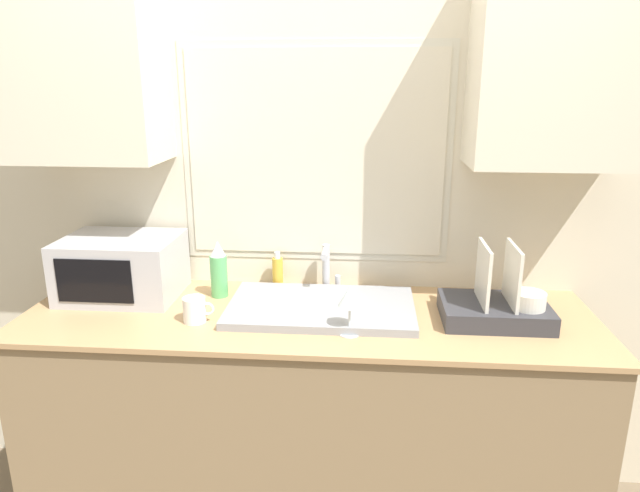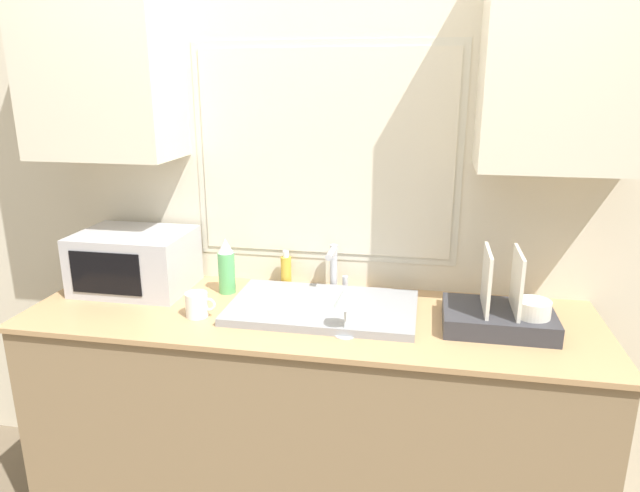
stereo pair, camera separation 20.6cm
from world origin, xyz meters
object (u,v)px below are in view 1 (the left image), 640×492
object	(u,v)px
mug_near_sink	(195,310)
wine_glass	(350,298)
faucet	(327,264)
microwave	(122,267)
soap_bottle	(278,271)
spray_bottle	(219,270)
dish_rack	(498,306)

from	to	relation	value
mug_near_sink	wine_glass	size ratio (longest dim) A/B	0.65
faucet	wine_glass	distance (m)	0.44
microwave	soap_bottle	world-z (taller)	microwave
faucet	spray_bottle	bearing A→B (deg)	-166.34
microwave	mug_near_sink	bearing A→B (deg)	-32.53
microwave	spray_bottle	bearing A→B (deg)	3.44
dish_rack	wine_glass	bearing A→B (deg)	-163.44
microwave	wine_glass	size ratio (longest dim) A/B	2.55
spray_bottle	soap_bottle	bearing A→B (deg)	29.97
wine_glass	spray_bottle	bearing A→B (deg)	149.49
faucet	mug_near_sink	size ratio (longest dim) A/B	1.67
faucet	mug_near_sink	world-z (taller)	faucet
dish_rack	spray_bottle	bearing A→B (deg)	171.60
dish_rack	wine_glass	size ratio (longest dim) A/B	2.16
faucet	dish_rack	distance (m)	0.70
faucet	soap_bottle	size ratio (longest dim) A/B	1.25
microwave	faucet	bearing A→B (deg)	8.86
microwave	dish_rack	xyz separation A→B (m)	(1.48, -0.14, -0.06)
mug_near_sink	wine_glass	xyz separation A→B (m)	(0.57, -0.06, 0.09)
wine_glass	dish_rack	bearing A→B (deg)	16.56
soap_bottle	spray_bottle	bearing A→B (deg)	-150.03
faucet	soap_bottle	world-z (taller)	faucet
dish_rack	spray_bottle	size ratio (longest dim) A/B	1.65
microwave	dish_rack	world-z (taller)	dish_rack
spray_bottle	mug_near_sink	xyz separation A→B (m)	(-0.03, -0.26, -0.07)
dish_rack	spray_bottle	world-z (taller)	dish_rack
dish_rack	mug_near_sink	xyz separation A→B (m)	(-1.11, -0.10, -0.01)
faucet	microwave	distance (m)	0.84
microwave	soap_bottle	xyz separation A→B (m)	(0.62, 0.15, -0.05)
microwave	dish_rack	distance (m)	1.49
soap_bottle	wine_glass	bearing A→B (deg)	-54.27
faucet	mug_near_sink	bearing A→B (deg)	-141.48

